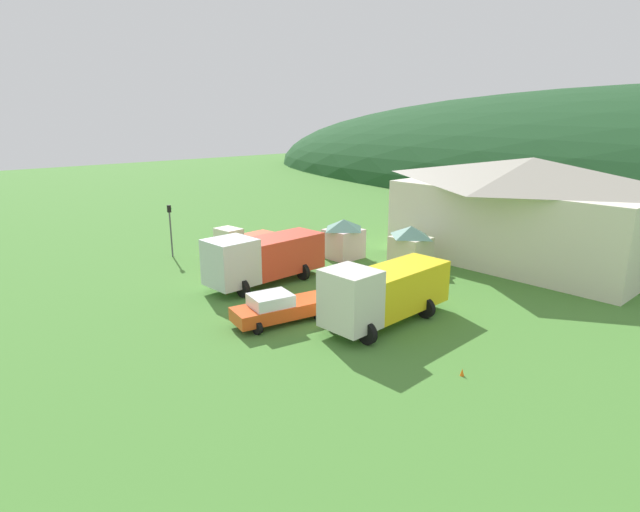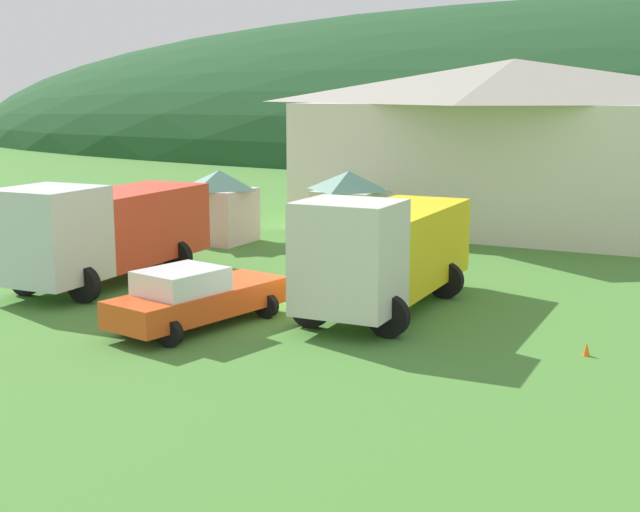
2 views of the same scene
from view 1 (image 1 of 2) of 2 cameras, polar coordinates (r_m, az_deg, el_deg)
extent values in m
plane|color=#477F33|center=(29.11, 3.10, -5.92)|extent=(200.00, 200.00, 0.00)
cube|color=silver|center=(41.54, 22.03, 3.50)|extent=(17.36, 11.43, 5.65)
pyramid|color=gray|center=(41.00, 22.57, 8.72)|extent=(18.75, 12.35, 1.98)
cube|color=beige|center=(37.14, 10.01, 0.41)|extent=(2.48, 2.19, 2.25)
pyramid|color=#4C7A6B|center=(36.79, 10.12, 2.70)|extent=(2.67, 2.37, 0.79)
cube|color=beige|center=(39.19, 2.63, 1.39)|extent=(2.36, 2.49, 2.22)
pyramid|color=#4C7A6B|center=(38.86, 2.66, 3.54)|extent=(2.55, 2.69, 0.78)
cube|color=beige|center=(39.69, -10.10, 1.70)|extent=(2.08, 1.60, 1.90)
cube|color=black|center=(39.55, -10.21, 2.27)|extent=(1.15, 1.23, 0.61)
cube|color=#DB512D|center=(41.31, -7.32, 1.71)|extent=(2.26, 3.73, 1.00)
cylinder|color=black|center=(39.28, -9.30, 0.17)|extent=(0.80, 0.30, 0.80)
cylinder|color=black|center=(40.56, -10.76, 0.58)|extent=(0.80, 0.30, 0.80)
cylinder|color=black|center=(41.16, -5.98, 0.98)|extent=(0.80, 0.30, 0.80)
cylinder|color=black|center=(42.38, -7.48, 1.36)|extent=(0.80, 0.30, 0.80)
cube|color=silver|center=(31.56, -9.90, -0.67)|extent=(2.66, 2.80, 2.82)
cube|color=black|center=(31.32, -10.15, 0.37)|extent=(1.45, 2.22, 0.90)
cube|color=red|center=(33.99, -4.24, 0.28)|extent=(2.74, 5.50, 2.38)
cylinder|color=black|center=(31.08, -8.58, -3.59)|extent=(1.10, 0.30, 1.10)
cylinder|color=black|center=(32.88, -10.92, -2.64)|extent=(1.10, 0.30, 1.10)
cylinder|color=black|center=(34.01, -1.91, -1.76)|extent=(1.10, 0.30, 1.10)
cylinder|color=black|center=(35.65, -4.39, -0.98)|extent=(1.10, 0.30, 1.10)
cube|color=silver|center=(24.86, 3.42, -4.79)|extent=(2.55, 2.28, 2.89)
cube|color=black|center=(24.57, 3.26, -3.46)|extent=(1.38, 1.81, 0.93)
cube|color=yellow|center=(27.83, 8.93, -3.41)|extent=(2.62, 5.69, 2.28)
cylinder|color=black|center=(24.72, 5.26, -8.56)|extent=(1.10, 0.30, 1.10)
cylinder|color=black|center=(26.09, 1.58, -7.18)|extent=(1.10, 0.30, 1.10)
cylinder|color=black|center=(28.26, 11.66, -5.70)|extent=(1.10, 0.30, 1.10)
cylinder|color=black|center=(29.46, 8.14, -4.65)|extent=(1.10, 0.30, 1.10)
cube|color=#E54D1B|center=(27.16, -4.28, -5.97)|extent=(2.84, 5.48, 0.70)
cube|color=silver|center=(26.67, -5.52, -4.89)|extent=(2.06, 2.38, 0.62)
cylinder|color=black|center=(25.94, -7.00, -7.94)|extent=(0.68, 0.24, 0.68)
cylinder|color=black|center=(27.28, -8.38, -6.79)|extent=(0.68, 0.24, 0.68)
cylinder|color=black|center=(27.44, -0.18, -6.49)|extent=(0.68, 0.24, 0.68)
cylinder|color=black|center=(28.71, -1.81, -5.48)|extent=(0.68, 0.24, 0.68)
cylinder|color=#4C4C51|center=(40.92, -16.24, 2.29)|extent=(0.12, 0.12, 3.48)
cube|color=black|center=(40.54, -16.46, 5.06)|extent=(0.20, 0.24, 0.55)
sphere|color=green|center=(40.59, -16.29, 5.09)|extent=(0.14, 0.14, 0.14)
cone|color=orange|center=(22.86, 15.51, -12.71)|extent=(0.36, 0.36, 0.65)
camera|label=2|loc=(8.75, -60.12, -23.00)|focal=49.11mm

